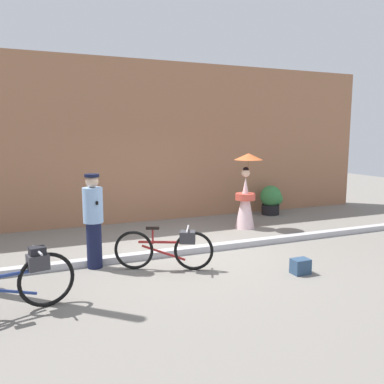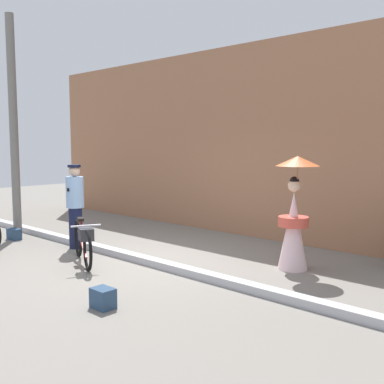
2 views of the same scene
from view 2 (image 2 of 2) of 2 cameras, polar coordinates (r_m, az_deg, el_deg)
The scene contains 9 objects.
ground_plane at distance 8.08m, azimuth -6.45°, elevation -8.67°, with size 30.00×30.00×0.00m, color gray.
building_wall at distance 10.27m, azimuth 7.64°, elevation 6.28°, with size 14.00×0.40×4.20m, color #9E6B4C.
sidewalk_curb at distance 8.06m, azimuth -6.46°, elevation -8.25°, with size 14.00×0.20×0.12m, color #B2B2B7.
bicycle_near_officer at distance 8.03m, azimuth -13.37°, elevation -5.99°, with size 1.56×0.78×0.76m.
person_officer at distance 9.22m, azimuth -14.32°, elevation -1.47°, with size 0.34×0.38×1.64m.
person_with_parasol at distance 7.60m, azimuth 12.57°, elevation -2.91°, with size 0.70×0.70×1.85m.
backpack_on_pavement at distance 10.56m, azimuth -21.26°, elevation -4.87°, with size 0.33×0.19×0.23m.
backpack_spare at distance 5.96m, azimuth -11.06°, elevation -12.78°, with size 0.29×0.22×0.25m.
utility_pole at distance 10.77m, azimuth -21.28°, elevation 7.51°, with size 0.18×0.18×4.80m, color slate.
Camera 2 is at (5.95, -5.07, 2.04)m, focal length 42.91 mm.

